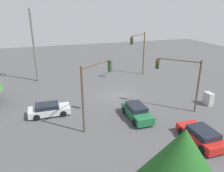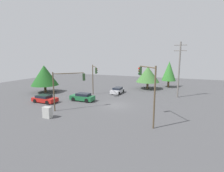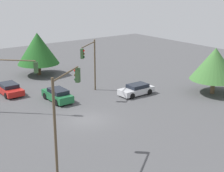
% 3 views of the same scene
% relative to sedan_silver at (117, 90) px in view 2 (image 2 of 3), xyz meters
% --- Properties ---
extents(ground_plane, '(80.00, 80.00, 0.00)m').
position_rel_sedan_silver_xyz_m(ground_plane, '(-2.96, 8.57, -0.61)').
color(ground_plane, '#4C4C4F').
extents(sedan_silver, '(1.90, 4.13, 1.23)m').
position_rel_sedan_silver_xyz_m(sedan_silver, '(0.00, 0.00, 0.00)').
color(sedan_silver, silver).
rests_on(sedan_silver, ground_plane).
extents(sedan_green, '(4.25, 1.85, 1.38)m').
position_rel_sedan_silver_xyz_m(sedan_green, '(3.43, 8.26, 0.08)').
color(sedan_green, '#1E6638').
rests_on(sedan_green, ground_plane).
extents(sedan_red, '(4.22, 2.05, 1.25)m').
position_rel_sedan_silver_xyz_m(sedan_red, '(8.85, 11.56, 0.01)').
color(sedan_red, red).
rests_on(sedan_red, ground_plane).
extents(traffic_signal_main, '(2.70, 3.50, 6.81)m').
position_rel_sedan_silver_xyz_m(traffic_signal_main, '(-9.08, 14.20, 4.05)').
color(traffic_signal_main, brown).
rests_on(traffic_signal_main, ground_plane).
extents(traffic_signal_cross, '(2.78, 3.51, 6.05)m').
position_rel_sedan_silver_xyz_m(traffic_signal_cross, '(3.30, 4.09, 3.57)').
color(traffic_signal_cross, brown).
rests_on(traffic_signal_cross, ground_plane).
extents(traffic_signal_aux, '(3.39, 3.40, 5.59)m').
position_rel_sedan_silver_xyz_m(traffic_signal_aux, '(2.73, 13.36, 3.29)').
color(traffic_signal_aux, brown).
rests_on(traffic_signal_aux, ground_plane).
extents(utility_pole_tall, '(2.20, 0.28, 10.35)m').
position_rel_sedan_silver_xyz_m(utility_pole_tall, '(-11.86, -1.00, 4.86)').
color(utility_pole_tall, slate).
rests_on(utility_pole_tall, ground_plane).
extents(electrical_cabinet, '(1.10, 0.67, 1.43)m').
position_rel_sedan_silver_xyz_m(electrical_cabinet, '(3.02, 17.29, 0.11)').
color(electrical_cabinet, '#B2B2AD').
rests_on(electrical_cabinet, ground_plane).
extents(tree_left, '(3.45, 3.45, 6.49)m').
position_rel_sedan_silver_xyz_m(tree_left, '(-9.28, -11.70, 3.46)').
color(tree_left, brown).
rests_on(tree_left, ground_plane).
extents(tree_corner, '(5.68, 5.68, 5.85)m').
position_rel_sedan_silver_xyz_m(tree_corner, '(14.75, 5.10, 3.10)').
color(tree_corner, '#4C3823').
rests_on(tree_corner, ground_plane).
extents(tree_far, '(5.47, 5.47, 5.34)m').
position_rel_sedan_silver_xyz_m(tree_far, '(-4.87, -7.37, 2.89)').
color(tree_far, brown).
rests_on(tree_far, ground_plane).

